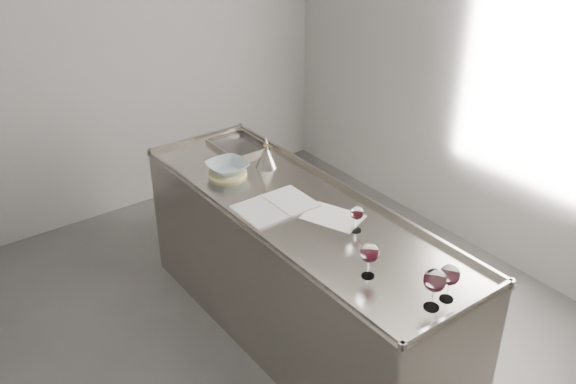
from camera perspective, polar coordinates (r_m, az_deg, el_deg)
room_shell at (r=3.03m, az=-3.02°, el=1.03°), size 4.54×5.04×2.84m
counter at (r=3.98m, az=0.92°, el=-7.23°), size 0.77×2.42×0.97m
wine_glass_left at (r=3.11m, az=7.26°, el=-5.46°), size 0.09×0.09×0.18m
wine_glass_middle at (r=2.95m, az=12.91°, el=-7.74°), size 0.11×0.11×0.21m
wine_glass_right at (r=3.03m, az=14.17°, el=-7.23°), size 0.09×0.09×0.19m
wine_glass_small at (r=3.47m, az=6.15°, el=-1.94°), size 0.07×0.07×0.15m
notebook at (r=3.72m, az=-1.10°, el=-1.27°), size 0.44×0.31×0.02m
loose_paper_top at (r=3.63m, az=4.03°, el=-2.23°), size 0.33×0.38×0.00m
trivet at (r=4.10m, az=-5.40°, el=1.70°), size 0.32×0.32×0.02m
ceramic_bowl at (r=4.08m, az=-5.42°, el=2.21°), size 0.26×0.26×0.06m
wine_funnel at (r=4.16m, az=-1.95°, el=3.02°), size 0.14×0.14×0.21m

